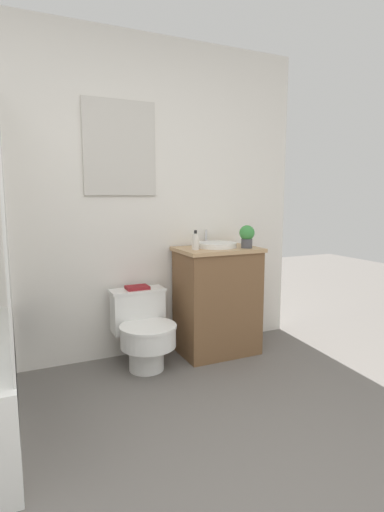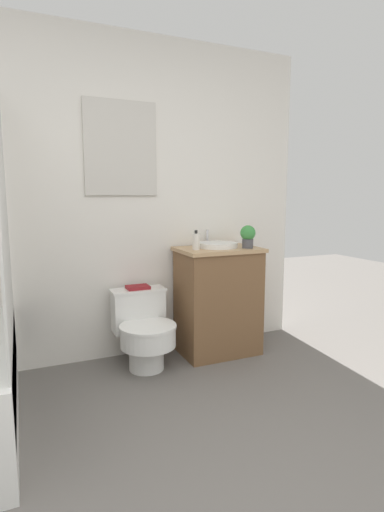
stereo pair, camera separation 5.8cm
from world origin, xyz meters
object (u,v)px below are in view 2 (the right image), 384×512
at_px(toilet, 144,330).
at_px(sink, 217,245).
at_px(book_on_tank, 138,287).
at_px(potted_plant, 248,236).
at_px(soap_bottle, 196,241).

distance_m(toilet, sink, 0.88).
bearing_deg(book_on_tank, potted_plant, -14.63).
relative_size(toilet, sink, 1.59).
height_order(toilet, potted_plant, potted_plant).
distance_m(potted_plant, book_on_tank, 0.95).
height_order(toilet, sink, sink).
xyz_separation_m(sink, soap_bottle, (-0.22, -0.06, 0.04)).
relative_size(soap_bottle, potted_plant, 0.83).
xyz_separation_m(toilet, potted_plant, (0.84, -0.07, 0.68)).
relative_size(toilet, book_on_tank, 3.32).
bearing_deg(book_on_tank, toilet, -90.00).
height_order(toilet, soap_bottle, soap_bottle).
bearing_deg(sink, soap_bottle, -163.34).
distance_m(toilet, soap_bottle, 0.78).
height_order(soap_bottle, potted_plant, potted_plant).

